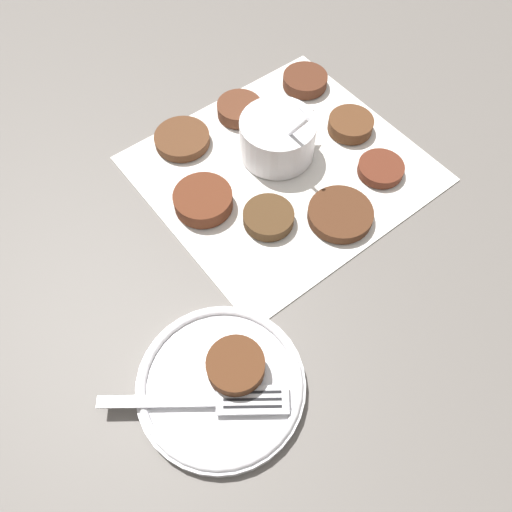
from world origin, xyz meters
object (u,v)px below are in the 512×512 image
at_px(serving_plate, 221,385).
at_px(sauce_bowl, 278,139).
at_px(fork, 215,401).
at_px(fritter_on_plate, 236,366).

bearing_deg(serving_plate, sauce_bowl, 45.32).
height_order(serving_plate, fork, fork).
bearing_deg(fork, sauce_bowl, 45.16).
distance_m(sauce_bowl, fritter_on_plate, 0.32).
height_order(sauce_bowl, fritter_on_plate, sauce_bowl).
xyz_separation_m(serving_plate, fork, (-0.01, -0.01, 0.01)).
distance_m(fritter_on_plate, fork, 0.04).
bearing_deg(fork, fritter_on_plate, 24.55).
bearing_deg(sauce_bowl, serving_plate, -134.68).
height_order(serving_plate, fritter_on_plate, fritter_on_plate).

